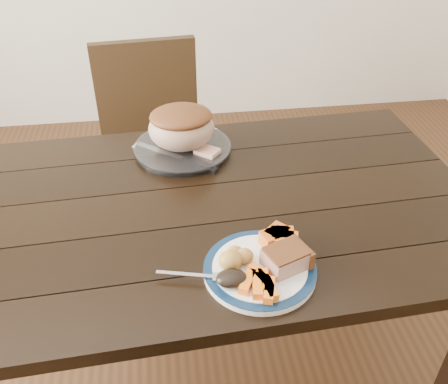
{
  "coord_description": "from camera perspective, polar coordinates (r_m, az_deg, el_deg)",
  "views": [
    {
      "loc": [
        -0.07,
        -1.11,
        1.6
      ],
      "look_at": [
        0.08,
        -0.02,
        0.8
      ],
      "focal_mm": 40.0,
      "sensor_mm": 36.0,
      "label": 1
    }
  ],
  "objects": [
    {
      "name": "dining_table",
      "position": [
        1.45,
        -3.24,
        -4.35
      ],
      "size": [
        1.64,
        0.98,
        0.75
      ],
      "rotation": [
        0.0,
        0.0,
        0.05
      ],
      "color": "black",
      "rests_on": "ground"
    },
    {
      "name": "roast_joint",
      "position": [
        1.59,
        -4.88,
        7.26
      ],
      "size": [
        0.21,
        0.18,
        0.14
      ],
      "primitive_type": "ellipsoid",
      "color": "tan",
      "rests_on": "serving_platter"
    },
    {
      "name": "ground",
      "position": [
        1.94,
        -2.56,
        -19.26
      ],
      "size": [
        4.0,
        4.0,
        0.0
      ],
      "primitive_type": "plane",
      "color": "#472B16",
      "rests_on": "ground"
    },
    {
      "name": "serving_platter",
      "position": [
        1.63,
        -4.74,
        4.9
      ],
      "size": [
        0.3,
        0.3,
        0.02
      ],
      "primitive_type": "cylinder",
      "color": "white",
      "rests_on": "dining_table"
    },
    {
      "name": "dark_mushroom",
      "position": [
        1.13,
        0.87,
        -9.83
      ],
      "size": [
        0.07,
        0.05,
        0.03
      ],
      "primitive_type": "ellipsoid",
      "color": "black",
      "rests_on": "dinner_plate"
    },
    {
      "name": "chair_far",
      "position": [
        2.13,
        -8.06,
        5.45
      ],
      "size": [
        0.46,
        0.47,
        0.93
      ],
      "rotation": [
        0.0,
        0.0,
        3.24
      ],
      "color": "black",
      "rests_on": "ground"
    },
    {
      "name": "plate_rim",
      "position": [
        1.19,
        4.12,
        -8.6
      ],
      "size": [
        0.27,
        0.27,
        0.02
      ],
      "primitive_type": "torus",
      "color": "#0C213D",
      "rests_on": "dinner_plate"
    },
    {
      "name": "dinner_plate",
      "position": [
        1.19,
        4.1,
        -8.9
      ],
      "size": [
        0.27,
        0.27,
        0.02
      ],
      "primitive_type": "cylinder",
      "color": "white",
      "rests_on": "dining_table"
    },
    {
      "name": "pumpkin_wedges",
      "position": [
        1.23,
        6.35,
        -5.29
      ],
      "size": [
        0.1,
        0.09,
        0.04
      ],
      "color": "orange",
      "rests_on": "dinner_plate"
    },
    {
      "name": "carving_knife",
      "position": [
        1.56,
        -4.02,
        3.38
      ],
      "size": [
        0.26,
        0.22,
        0.01
      ],
      "rotation": [
        0.0,
        0.0,
        -0.67
      ],
      "color": "silver",
      "rests_on": "dining_table"
    },
    {
      "name": "pork_slice",
      "position": [
        1.18,
        7.07,
        -7.58
      ],
      "size": [
        0.12,
        0.11,
        0.04
      ],
      "primitive_type": "cube",
      "rotation": [
        0.0,
        0.0,
        0.38
      ],
      "color": "tan",
      "rests_on": "dinner_plate"
    },
    {
      "name": "carrot_batons",
      "position": [
        1.13,
        4.27,
        -10.42
      ],
      "size": [
        0.09,
        0.12,
        0.02
      ],
      "color": "orange",
      "rests_on": "dinner_plate"
    },
    {
      "name": "cut_slice",
      "position": [
        1.58,
        -1.91,
        4.61
      ],
      "size": [
        0.09,
        0.09,
        0.02
      ],
      "primitive_type": "cube",
      "rotation": [
        0.0,
        0.0,
        -0.68
      ],
      "color": "tan",
      "rests_on": "serving_platter"
    },
    {
      "name": "roasted_potatoes",
      "position": [
        1.17,
        1.27,
        -7.5
      ],
      "size": [
        0.08,
        0.07,
        0.05
      ],
      "color": "gold",
      "rests_on": "dinner_plate"
    },
    {
      "name": "fork",
      "position": [
        1.16,
        -2.75,
        -9.58
      ],
      "size": [
        0.18,
        0.06,
        0.0
      ],
      "rotation": [
        0.0,
        0.0,
        -0.25
      ],
      "color": "silver",
      "rests_on": "dinner_plate"
    }
  ]
}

